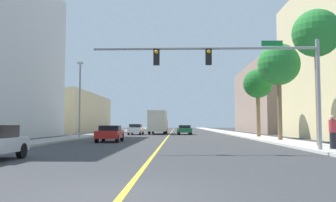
{
  "coord_description": "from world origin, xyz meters",
  "views": [
    {
      "loc": [
        1.12,
        -7.2,
        1.43
      ],
      "look_at": [
        0.33,
        22.02,
        3.37
      ],
      "focal_mm": 37.48,
      "sensor_mm": 36.0,
      "label": 1
    }
  ],
  "objects_px": {
    "street_lamp": "(80,95)",
    "car_white": "(136,129)",
    "car_red": "(110,133)",
    "pedestrian": "(333,132)",
    "traffic_signal_mast": "(243,67)",
    "palm_mid": "(279,65)",
    "palm_far": "(258,84)",
    "car_green": "(184,129)",
    "palm_near": "(316,34)",
    "delivery_truck": "(158,122)"
  },
  "relations": [
    {
      "from": "street_lamp",
      "to": "car_red",
      "type": "distance_m",
      "value": 7.75
    },
    {
      "from": "palm_mid",
      "to": "palm_far",
      "type": "xyz_separation_m",
      "value": [
        0.02,
        7.84,
        -0.73
      ]
    },
    {
      "from": "palm_near",
      "to": "pedestrian",
      "type": "xyz_separation_m",
      "value": [
        -0.4,
        -2.79,
        -5.91
      ]
    },
    {
      "from": "palm_far",
      "to": "traffic_signal_mast",
      "type": "bearing_deg",
      "value": -105.1
    },
    {
      "from": "palm_far",
      "to": "car_red",
      "type": "bearing_deg",
      "value": -148.49
    },
    {
      "from": "car_green",
      "to": "pedestrian",
      "type": "xyz_separation_m",
      "value": [
        7.19,
        -30.27,
        0.33
      ]
    },
    {
      "from": "delivery_truck",
      "to": "pedestrian",
      "type": "bearing_deg",
      "value": -70.11
    },
    {
      "from": "palm_mid",
      "to": "palm_far",
      "type": "bearing_deg",
      "value": 89.84
    },
    {
      "from": "traffic_signal_mast",
      "to": "palm_far",
      "type": "xyz_separation_m",
      "value": [
        5.12,
        18.98,
        1.24
      ]
    },
    {
      "from": "palm_far",
      "to": "car_red",
      "type": "distance_m",
      "value": 17.17
    },
    {
      "from": "street_lamp",
      "to": "pedestrian",
      "type": "height_order",
      "value": "street_lamp"
    },
    {
      "from": "car_white",
      "to": "palm_near",
      "type": "bearing_deg",
      "value": -60.95
    },
    {
      "from": "car_red",
      "to": "pedestrian",
      "type": "relative_size",
      "value": 2.27
    },
    {
      "from": "palm_mid",
      "to": "delivery_truck",
      "type": "distance_m",
      "value": 24.76
    },
    {
      "from": "palm_far",
      "to": "pedestrian",
      "type": "bearing_deg",
      "value": -91.16
    },
    {
      "from": "palm_near",
      "to": "traffic_signal_mast",
      "type": "bearing_deg",
      "value": -147.31
    },
    {
      "from": "traffic_signal_mast",
      "to": "delivery_truck",
      "type": "bearing_deg",
      "value": 100.77
    },
    {
      "from": "traffic_signal_mast",
      "to": "car_green",
      "type": "distance_m",
      "value": 31.1
    },
    {
      "from": "palm_near",
      "to": "pedestrian",
      "type": "height_order",
      "value": "palm_near"
    },
    {
      "from": "palm_mid",
      "to": "pedestrian",
      "type": "bearing_deg",
      "value": -91.9
    },
    {
      "from": "car_green",
      "to": "car_white",
      "type": "relative_size",
      "value": 1.02
    },
    {
      "from": "palm_mid",
      "to": "car_white",
      "type": "bearing_deg",
      "value": 126.96
    },
    {
      "from": "car_red",
      "to": "pedestrian",
      "type": "distance_m",
      "value": 16.85
    },
    {
      "from": "car_green",
      "to": "car_red",
      "type": "bearing_deg",
      "value": -110.29
    },
    {
      "from": "street_lamp",
      "to": "car_red",
      "type": "xyz_separation_m",
      "value": [
        4.09,
        -5.52,
        -3.58
      ]
    },
    {
      "from": "palm_near",
      "to": "car_green",
      "type": "distance_m",
      "value": 29.18
    },
    {
      "from": "palm_near",
      "to": "palm_mid",
      "type": "bearing_deg",
      "value": 90.37
    },
    {
      "from": "palm_near",
      "to": "delivery_truck",
      "type": "relative_size",
      "value": 1.0
    },
    {
      "from": "car_red",
      "to": "pedestrian",
      "type": "height_order",
      "value": "pedestrian"
    },
    {
      "from": "street_lamp",
      "to": "palm_far",
      "type": "xyz_separation_m",
      "value": [
        18.11,
        3.07,
        1.36
      ]
    },
    {
      "from": "street_lamp",
      "to": "car_white",
      "type": "xyz_separation_m",
      "value": [
        3.87,
        14.12,
        -3.52
      ]
    },
    {
      "from": "palm_near",
      "to": "delivery_truck",
      "type": "height_order",
      "value": "palm_near"
    },
    {
      "from": "car_white",
      "to": "street_lamp",
      "type": "bearing_deg",
      "value": -104.36
    },
    {
      "from": "car_red",
      "to": "car_white",
      "type": "bearing_deg",
      "value": 89.17
    },
    {
      "from": "palm_far",
      "to": "palm_near",
      "type": "bearing_deg",
      "value": -89.89
    },
    {
      "from": "palm_mid",
      "to": "car_white",
      "type": "distance_m",
      "value": 24.3
    },
    {
      "from": "car_white",
      "to": "palm_far",
      "type": "bearing_deg",
      "value": -36.86
    },
    {
      "from": "palm_far",
      "to": "car_red",
      "type": "xyz_separation_m",
      "value": [
        -14.02,
        -8.59,
        -4.95
      ]
    },
    {
      "from": "street_lamp",
      "to": "palm_near",
      "type": "relative_size",
      "value": 0.89
    },
    {
      "from": "street_lamp",
      "to": "palm_mid",
      "type": "height_order",
      "value": "palm_mid"
    },
    {
      "from": "traffic_signal_mast",
      "to": "palm_mid",
      "type": "height_order",
      "value": "palm_mid"
    },
    {
      "from": "street_lamp",
      "to": "palm_mid",
      "type": "distance_m",
      "value": 18.82
    },
    {
      "from": "pedestrian",
      "to": "car_green",
      "type": "bearing_deg",
      "value": -22.44
    },
    {
      "from": "car_green",
      "to": "pedestrian",
      "type": "relative_size",
      "value": 2.57
    },
    {
      "from": "palm_far",
      "to": "pedestrian",
      "type": "xyz_separation_m",
      "value": [
        -0.38,
        -18.47,
        -4.62
      ]
    },
    {
      "from": "car_green",
      "to": "pedestrian",
      "type": "height_order",
      "value": "pedestrian"
    },
    {
      "from": "car_red",
      "to": "pedestrian",
      "type": "bearing_deg",
      "value": -37.38
    },
    {
      "from": "car_white",
      "to": "delivery_truck",
      "type": "height_order",
      "value": "delivery_truck"
    },
    {
      "from": "traffic_signal_mast",
      "to": "palm_mid",
      "type": "bearing_deg",
      "value": 65.4
    },
    {
      "from": "palm_mid",
      "to": "car_white",
      "type": "height_order",
      "value": "palm_mid"
    }
  ]
}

